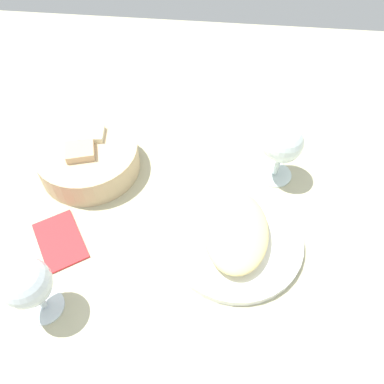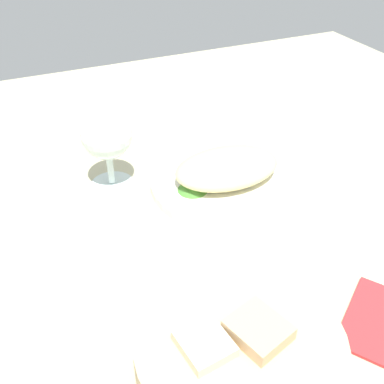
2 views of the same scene
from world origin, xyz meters
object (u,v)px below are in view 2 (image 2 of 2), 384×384
Objects in this scene: plate at (226,182)px; wine_glass_near at (107,138)px; folded_napkin at (380,321)px; bread_basket at (238,356)px.

plate is 19.30cm from wine_glass_near.
wine_glass_near is (16.12, -7.38, 7.61)cm from plate.
wine_glass_near is at bearing -97.49° from folded_napkin.
bread_basket reaches higher than plate.
folded_napkin is (-19.40, 37.56, -7.91)cm from wine_glass_near.
folded_napkin is at bearing 177.18° from bread_basket.
plate reaches higher than folded_napkin.
bread_basket is at bearing 93.32° from wine_glass_near.
bread_basket is 1.56× the size of wine_glass_near.
folded_napkin is (-3.28, 30.18, -0.30)cm from plate.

